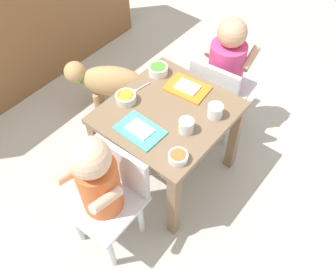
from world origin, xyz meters
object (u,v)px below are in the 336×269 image
object	(u,v)px
food_tray_left	(140,130)
dog	(106,81)
water_cup_left	(186,126)
veggie_bowl_far	(178,157)
spoon_by_left_tray	(140,88)
seated_child_right	(225,67)
veggie_bowl_near	(158,70)
dining_table	(168,124)
water_cup_right	(215,112)
food_tray_right	(187,88)
seated_child_left	(101,182)
cereal_bowl_left_side	(126,98)

from	to	relation	value
food_tray_left	dog	bearing A→B (deg)	60.56
dog	food_tray_left	size ratio (longest dim) A/B	2.22
water_cup_left	veggie_bowl_far	bearing A→B (deg)	-154.65
spoon_by_left_tray	seated_child_right	bearing A→B (deg)	-27.15
seated_child_right	veggie_bowl_far	xyz separation A→B (m)	(-0.62, -0.18, 0.05)
veggie_bowl_far	veggie_bowl_near	bearing A→B (deg)	48.35
water_cup_left	dog	bearing A→B (deg)	74.70
dining_table	veggie_bowl_far	xyz separation A→B (m)	(-0.18, -0.20, 0.11)
dog	water_cup_right	world-z (taller)	water_cup_right
water_cup_right	veggie_bowl_far	distance (m)	0.29
dog	veggie_bowl_near	size ratio (longest dim) A/B	4.74
food_tray_right	spoon_by_left_tray	distance (m)	0.22
seated_child_right	seated_child_left	bearing A→B (deg)	179.99
food_tray_right	water_cup_right	size ratio (longest dim) A/B	3.04
dog	spoon_by_left_tray	distance (m)	0.48
food_tray_right	spoon_by_left_tray	size ratio (longest dim) A/B	2.06
water_cup_right	dog	bearing A→B (deg)	86.36
food_tray_left	veggie_bowl_near	world-z (taller)	veggie_bowl_near
water_cup_right	veggie_bowl_far	xyz separation A→B (m)	(-0.29, -0.02, -0.01)
water_cup_right	seated_child_left	bearing A→B (deg)	163.89
food_tray_left	water_cup_left	bearing A→B (deg)	-50.45
dining_table	veggie_bowl_near	distance (m)	0.28
spoon_by_left_tray	veggie_bowl_near	bearing A→B (deg)	1.15
dining_table	cereal_bowl_left_side	bearing A→B (deg)	111.06
food_tray_left	veggie_bowl_far	bearing A→B (deg)	-94.39
seated_child_right	veggie_bowl_near	xyz separation A→B (m)	(-0.27, 0.21, 0.05)
veggie_bowl_far	dining_table	bearing A→B (deg)	47.27
food_tray_left	food_tray_right	distance (m)	0.33
dog	dining_table	bearing A→B (deg)	-104.66
seated_child_left	cereal_bowl_left_side	bearing A→B (deg)	29.17
dining_table	seated_child_right	world-z (taller)	seated_child_right
cereal_bowl_left_side	veggie_bowl_near	bearing A→B (deg)	2.24
dining_table	water_cup_left	xyz separation A→B (m)	(-0.04, -0.13, 0.12)
cereal_bowl_left_side	veggie_bowl_far	world-z (taller)	cereal_bowl_left_side
seated_child_left	veggie_bowl_near	bearing A→B (deg)	19.53
seated_child_right	water_cup_right	xyz separation A→B (m)	(-0.33, -0.16, 0.05)
food_tray_left	cereal_bowl_left_side	distance (m)	0.19
food_tray_left	water_cup_right	size ratio (longest dim) A/B	2.97
dog	cereal_bowl_left_side	distance (m)	0.53
dog	water_cup_right	xyz separation A→B (m)	(-0.05, -0.76, 0.28)
seated_child_left	dog	size ratio (longest dim) A/B	1.56
food_tray_right	water_cup_left	distance (m)	0.26
veggie_bowl_near	spoon_by_left_tray	world-z (taller)	veggie_bowl_near
seated_child_left	water_cup_left	distance (m)	0.41
seated_child_right	water_cup_left	distance (m)	0.50
veggie_bowl_near	spoon_by_left_tray	xyz separation A→B (m)	(-0.14, -0.00, -0.02)
veggie_bowl_near	dog	bearing A→B (deg)	92.02
food_tray_right	water_cup_right	bearing A→B (deg)	-107.68
seated_child_left	seated_child_right	size ratio (longest dim) A/B	0.99
food_tray_left	veggie_bowl_far	size ratio (longest dim) A/B	2.55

